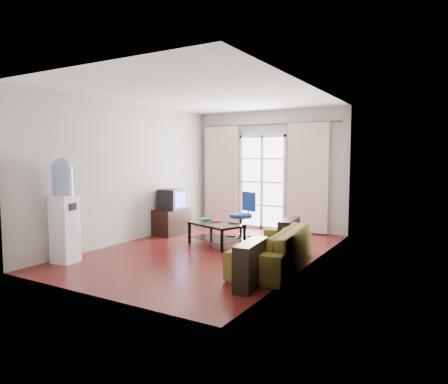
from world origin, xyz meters
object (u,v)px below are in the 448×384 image
object	(u,v)px
coffee_table	(216,231)
tv_stand	(172,222)
crt_tv	(171,199)
water_cooler	(64,208)
task_chair	(242,225)
sofa	(273,247)

from	to	relation	value
coffee_table	tv_stand	bearing A→B (deg)	161.86
crt_tv	water_cooler	size ratio (longest dim) A/B	0.30
tv_stand	crt_tv	world-z (taller)	crt_tv
tv_stand	crt_tv	size ratio (longest dim) A/B	1.50
coffee_table	task_chair	world-z (taller)	task_chair
tv_stand	water_cooler	xyz separation A→B (m)	(-0.02, -2.67, 0.59)
task_chair	water_cooler	xyz separation A→B (m)	(-1.53, -3.05, 0.58)
crt_tv	task_chair	size ratio (longest dim) A/B	0.52
sofa	coffee_table	bearing A→B (deg)	-125.68
coffee_table	water_cooler	distance (m)	2.69
coffee_table	crt_tv	distance (m)	1.54
crt_tv	sofa	bearing A→B (deg)	-25.00
sofa	water_cooler	distance (m)	3.28
coffee_table	task_chair	distance (m)	0.84
water_cooler	coffee_table	bearing A→B (deg)	49.39
tv_stand	task_chair	distance (m)	1.55
coffee_table	task_chair	size ratio (longest dim) A/B	1.25
sofa	task_chair	distance (m)	2.14
coffee_table	crt_tv	xyz separation A→B (m)	(-1.40, 0.44, 0.48)
crt_tv	water_cooler	bearing A→B (deg)	-92.07
sofa	water_cooler	world-z (taller)	water_cooler
sofa	coffee_table	distance (m)	1.69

